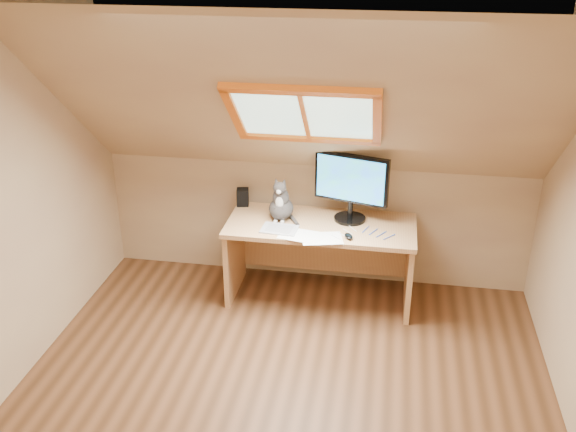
# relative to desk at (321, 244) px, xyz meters

# --- Properties ---
(ground) EXTENTS (3.50, 3.50, 0.00)m
(ground) POSITION_rel_desk_xyz_m (-0.09, -1.44, -0.45)
(ground) COLOR brown
(ground) RESTS_ON ground
(room_shell) EXTENTS (3.52, 3.52, 2.41)m
(room_shell) POSITION_rel_desk_xyz_m (-0.09, -1.54, 0.98)
(room_shell) COLOR tan
(room_shell) RESTS_ON ground
(desk) EXTENTS (1.46, 0.64, 0.67)m
(desk) POSITION_rel_desk_xyz_m (0.00, 0.00, 0.00)
(desk) COLOR tan
(desk) RESTS_ON ground
(monitor) EXTENTS (0.57, 0.25, 0.54)m
(monitor) POSITION_rel_desk_xyz_m (0.21, 0.04, 0.52)
(monitor) COLOR black
(monitor) RESTS_ON desk
(cat) EXTENTS (0.19, 0.23, 0.35)m
(cat) POSITION_rel_desk_xyz_m (-0.32, -0.02, 0.34)
(cat) COLOR #3D3836
(cat) RESTS_ON desk
(desk_speaker) EXTENTS (0.11, 0.11, 0.14)m
(desk_speaker) POSITION_rel_desk_xyz_m (-0.68, 0.19, 0.28)
(desk_speaker) COLOR black
(desk_speaker) RESTS_ON desk
(graphics_tablet) EXTENTS (0.29, 0.22, 0.01)m
(graphics_tablet) POSITION_rel_desk_xyz_m (-0.30, -0.22, 0.22)
(graphics_tablet) COLOR #B2B2B7
(graphics_tablet) RESTS_ON desk
(mouse) EXTENTS (0.09, 0.11, 0.03)m
(mouse) POSITION_rel_desk_xyz_m (0.23, -0.28, 0.23)
(mouse) COLOR black
(mouse) RESTS_ON desk
(papers) EXTENTS (0.33, 0.27, 0.00)m
(papers) POSITION_rel_desk_xyz_m (-0.05, -0.32, 0.21)
(papers) COLOR white
(papers) RESTS_ON desk
(cables) EXTENTS (0.51, 0.26, 0.01)m
(cables) POSITION_rel_desk_xyz_m (0.34, -0.18, 0.22)
(cables) COLOR silver
(cables) RESTS_ON desk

